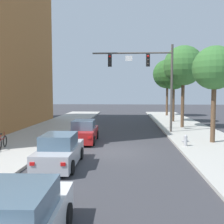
{
  "coord_description": "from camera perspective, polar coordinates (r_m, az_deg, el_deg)",
  "views": [
    {
      "loc": [
        0.83,
        -15.51,
        3.61
      ],
      "look_at": [
        -0.43,
        5.33,
        2.0
      ],
      "focal_mm": 41.88,
      "sensor_mm": 36.0,
      "label": 1
    }
  ],
  "objects": [
    {
      "name": "car_following_silver",
      "position": [
        13.08,
        -11.34,
        -8.44
      ],
      "size": [
        1.9,
        4.27,
        1.6
      ],
      "color": "#B7B7BC",
      "rests_on": "ground"
    },
    {
      "name": "street_tree_farthest",
      "position": [
        39.45,
        12.0,
        8.09
      ],
      "size": [
        4.23,
        4.23,
        8.2
      ],
      "color": "brown",
      "rests_on": "sidewalk_right"
    },
    {
      "name": "fire_hydrant",
      "position": [
        17.48,
        15.75,
        -5.99
      ],
      "size": [
        0.48,
        0.24,
        0.72
      ],
      "color": "#B2B2B7",
      "rests_on": "sidewalk_right"
    },
    {
      "name": "street_tree_second",
      "position": [
        26.6,
        15.32,
        9.69
      ],
      "size": [
        3.85,
        3.85,
        7.94
      ],
      "color": "brown",
      "rests_on": "sidewalk_right"
    },
    {
      "name": "street_tree_nearest",
      "position": [
        19.19,
        21.49,
        8.83
      ],
      "size": [
        2.96,
        2.96,
        6.57
      ],
      "color": "brown",
      "rests_on": "sidewalk_right"
    },
    {
      "name": "ground_plane",
      "position": [
        15.95,
        0.4,
        -8.68
      ],
      "size": [
        120.0,
        120.0,
        0.0
      ],
      "primitive_type": "plane",
      "color": "#38383D"
    },
    {
      "name": "sidewalk_left",
      "position": [
        17.52,
        -21.55,
        -7.55
      ],
      "size": [
        5.0,
        60.0,
        0.15
      ],
      "primitive_type": "cube",
      "color": "#B2AFA8",
      "rests_on": "ground"
    },
    {
      "name": "street_tree_third",
      "position": [
        31.53,
        13.33,
        8.22
      ],
      "size": [
        3.8,
        3.8,
        7.55
      ],
      "color": "brown",
      "rests_on": "sidewalk_right"
    },
    {
      "name": "sidewalk_right",
      "position": [
        16.89,
        23.23,
        -8.04
      ],
      "size": [
        5.0,
        60.0,
        0.15
      ],
      "primitive_type": "cube",
      "color": "#B2AFA8",
      "rests_on": "ground"
    },
    {
      "name": "car_lead_red",
      "position": [
        18.96,
        -6.14,
        -4.38
      ],
      "size": [
        1.92,
        4.28,
        1.6
      ],
      "color": "#B21E1E",
      "rests_on": "ground"
    },
    {
      "name": "traffic_signal_mast",
      "position": [
        22.98,
        8.03,
        8.73
      ],
      "size": [
        6.94,
        0.38,
        7.5
      ],
      "color": "#514C47",
      "rests_on": "sidewalk_right"
    },
    {
      "name": "bicycle_leaning",
      "position": [
        17.41,
        -22.83,
        -6.1
      ],
      "size": [
        0.34,
        1.76,
        0.98
      ],
      "color": "black",
      "rests_on": "sidewalk_left"
    }
  ]
}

